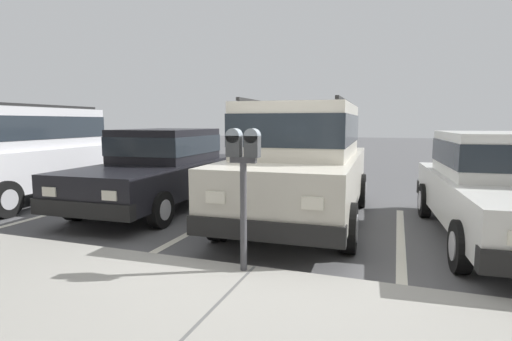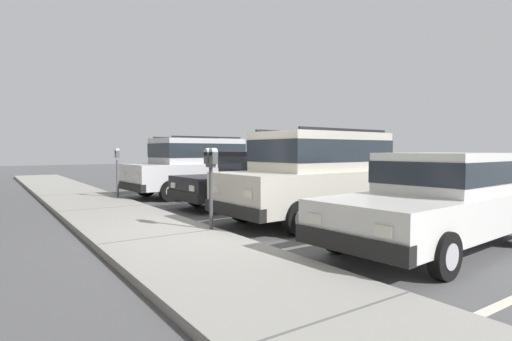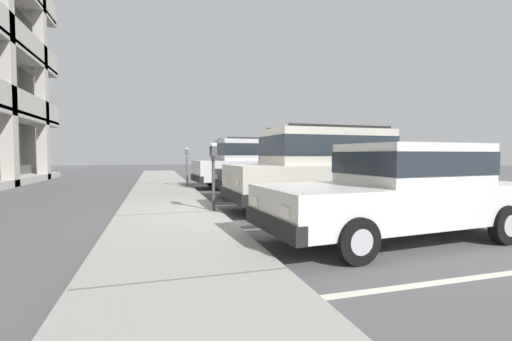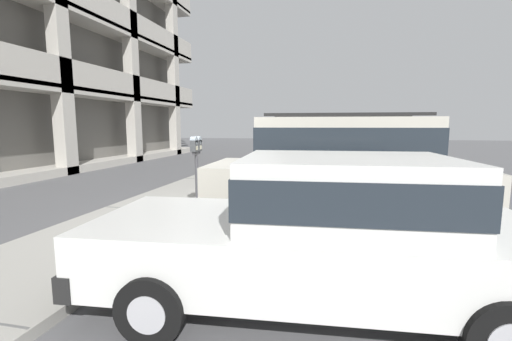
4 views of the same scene
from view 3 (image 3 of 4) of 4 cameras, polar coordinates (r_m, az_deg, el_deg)
name	(u,v)px [view 3 (image 3 of 4)]	position (r m, az deg, el deg)	size (l,w,h in m)	color
ground_plane	(230,218)	(7.75, -4.42, -7.88)	(80.00, 80.00, 0.10)	#565659
sidewalk	(170,216)	(7.57, -14.17, -7.36)	(40.00, 2.20, 0.12)	#9E9B93
parking_stall_lines	(268,204)	(9.55, 1.93, -5.53)	(12.28, 4.80, 0.01)	silver
silver_suv	(325,166)	(8.53, 11.47, 0.75)	(2.14, 4.85, 2.03)	beige
red_sedan	(401,189)	(6.00, 23.02, -2.79)	(2.08, 4.60, 1.54)	silver
dark_hatchback	(289,171)	(11.27, 5.60, -0.11)	(1.96, 4.54, 1.54)	black
blue_coupe	(253,161)	(14.07, -0.48, 1.55)	(2.25, 4.90, 2.03)	silver
parking_meter_near	(213,160)	(7.63, -7.14, 1.68)	(0.35, 0.12, 1.50)	#47474C
parking_meter_far	(187,161)	(13.66, -11.44, 1.58)	(0.15, 0.12, 1.52)	#595B60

